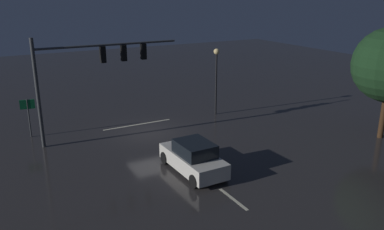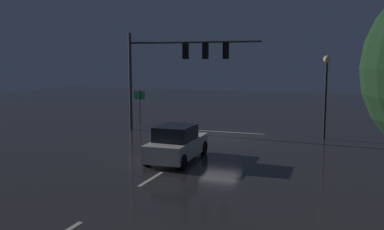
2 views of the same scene
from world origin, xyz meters
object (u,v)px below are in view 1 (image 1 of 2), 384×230
object	(u,v)px
car_approaching	(193,158)
route_sign	(28,110)
traffic_signal_assembly	(92,65)
street_lamp_left_kerb	(216,69)

from	to	relation	value
car_approaching	route_sign	distance (m)	11.75
traffic_signal_assembly	street_lamp_left_kerb	bearing A→B (deg)	-175.98
route_sign	car_approaching	bearing A→B (deg)	125.09
car_approaching	traffic_signal_assembly	bearing A→B (deg)	-68.00
car_approaching	street_lamp_left_kerb	bearing A→B (deg)	-128.46
street_lamp_left_kerb	car_approaching	bearing A→B (deg)	51.54
traffic_signal_assembly	street_lamp_left_kerb	distance (m)	9.48
car_approaching	route_sign	xyz separation A→B (m)	(6.73, -9.58, 1.04)
traffic_signal_assembly	route_sign	distance (m)	5.20
car_approaching	route_sign	world-z (taller)	route_sign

